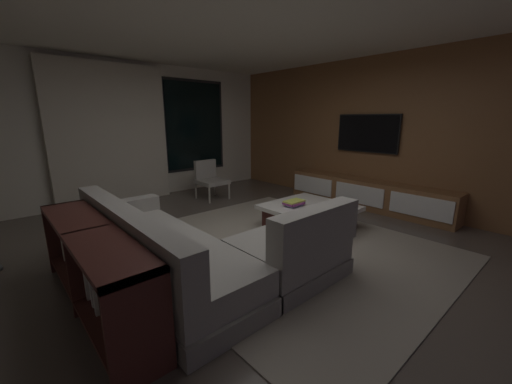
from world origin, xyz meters
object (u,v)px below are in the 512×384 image
object	(u,v)px
accent_chair_near_window	(210,177)
coffee_table	(309,217)
console_table_behind_couch	(93,266)
book_stack_on_coffee_table	(294,203)
sectional_couch	(197,252)
mounted_tv	(367,133)
media_console	(367,195)

from	to	relation	value
accent_chair_near_window	coffee_table	bearing A→B (deg)	-87.76
coffee_table	console_table_behind_couch	distance (m)	2.93
book_stack_on_coffee_table	console_table_behind_couch	xyz separation A→B (m)	(-2.74, -0.17, 0.00)
console_table_behind_couch	coffee_table	bearing A→B (deg)	0.40
sectional_couch	coffee_table	bearing A→B (deg)	4.29
coffee_table	mounted_tv	size ratio (longest dim) A/B	0.97
book_stack_on_coffee_table	console_table_behind_couch	world-z (taller)	console_table_behind_couch
coffee_table	mounted_tv	world-z (taller)	mounted_tv
sectional_couch	book_stack_on_coffee_table	bearing A→B (deg)	9.23
sectional_couch	console_table_behind_couch	world-z (taller)	sectional_couch
mounted_tv	media_console	bearing A→B (deg)	-132.46
sectional_couch	coffee_table	world-z (taller)	sectional_couch
coffee_table	media_console	distance (m)	1.67
coffee_table	book_stack_on_coffee_table	world-z (taller)	book_stack_on_coffee_table
coffee_table	media_console	xyz separation A→B (m)	(1.67, -0.01, 0.06)
book_stack_on_coffee_table	accent_chair_near_window	distance (m)	2.38
console_table_behind_couch	book_stack_on_coffee_table	bearing A→B (deg)	3.47
book_stack_on_coffee_table	coffee_table	bearing A→B (deg)	-37.98
console_table_behind_couch	mounted_tv	bearing A→B (deg)	2.46
accent_chair_near_window	media_console	distance (m)	3.09
coffee_table	book_stack_on_coffee_table	size ratio (longest dim) A/B	3.83
sectional_couch	coffee_table	distance (m)	2.02
coffee_table	mounted_tv	distance (m)	2.19
book_stack_on_coffee_table	media_console	distance (m)	1.87
sectional_couch	book_stack_on_coffee_table	distance (m)	1.85
coffee_table	accent_chair_near_window	world-z (taller)	accent_chair_near_window
book_stack_on_coffee_table	mounted_tv	distance (m)	2.24
coffee_table	accent_chair_near_window	bearing A→B (deg)	92.24
book_stack_on_coffee_table	media_console	bearing A→B (deg)	-4.89
book_stack_on_coffee_table	console_table_behind_couch	size ratio (longest dim) A/B	0.14
sectional_couch	accent_chair_near_window	distance (m)	3.29
accent_chair_near_window	console_table_behind_couch	bearing A→B (deg)	-138.05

